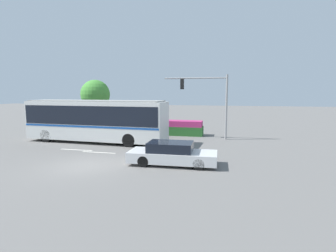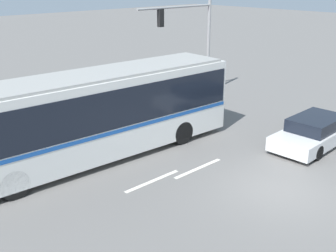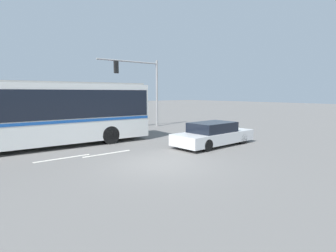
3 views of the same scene
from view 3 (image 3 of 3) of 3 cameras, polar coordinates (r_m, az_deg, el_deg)
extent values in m
plane|color=slate|center=(11.13, -1.76, -7.81)|extent=(140.00, 140.00, 0.00)
cube|color=silver|center=(15.42, -25.19, 2.33)|extent=(11.66, 3.06, 3.04)
cube|color=black|center=(15.39, -25.29, 4.14)|extent=(11.43, 3.09, 1.46)
cube|color=#194C9E|center=(15.45, -25.12, 0.98)|extent=(11.55, 3.09, 0.14)
cube|color=#959592|center=(15.39, -25.50, 8.17)|extent=(11.19, 2.84, 0.10)
cylinder|color=black|center=(15.56, -11.96, -1.83)|extent=(1.01, 0.35, 1.00)
cylinder|color=black|center=(17.55, -14.95, -0.93)|extent=(1.01, 0.35, 1.00)
cube|color=silver|center=(15.01, 9.50, -2.27)|extent=(4.94, 1.98, 0.57)
cube|color=black|center=(14.84, 9.24, -0.23)|extent=(2.49, 1.69, 0.52)
cylinder|color=black|center=(16.71, 10.63, -1.88)|extent=(0.61, 0.24, 0.61)
cylinder|color=black|center=(15.77, 15.26, -2.53)|extent=(0.61, 0.24, 0.61)
cylinder|color=black|center=(14.50, 3.33, -3.11)|extent=(0.61, 0.24, 0.61)
cylinder|color=black|center=(13.42, 8.20, -3.99)|extent=(0.61, 0.24, 0.61)
cylinder|color=gray|center=(23.19, -2.32, 6.75)|extent=(0.18, 0.18, 5.50)
cylinder|color=gray|center=(21.80, -8.12, 13.19)|extent=(5.36, 0.12, 0.12)
cube|color=black|center=(21.19, -10.76, 11.96)|extent=(0.30, 0.22, 0.90)
cylinder|color=red|center=(21.32, -10.94, 12.74)|extent=(0.18, 0.02, 0.18)
cylinder|color=yellow|center=(21.29, -10.92, 11.94)|extent=(0.18, 0.02, 0.18)
cylinder|color=green|center=(21.27, -10.90, 11.13)|extent=(0.18, 0.02, 0.18)
cube|color=#286028|center=(21.60, -17.80, 0.18)|extent=(8.08, 1.48, 0.83)
cube|color=#B22D6B|center=(21.53, -17.87, 1.99)|extent=(7.92, 1.41, 0.54)
cube|color=silver|center=(13.15, -12.53, -5.64)|extent=(2.40, 0.16, 0.01)
cube|color=silver|center=(12.79, -21.10, -6.30)|extent=(2.40, 0.16, 0.01)
camera|label=1|loc=(14.83, 68.17, 7.10)|focal=28.09mm
camera|label=2|loc=(6.41, -112.19, 35.93)|focal=44.46mm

